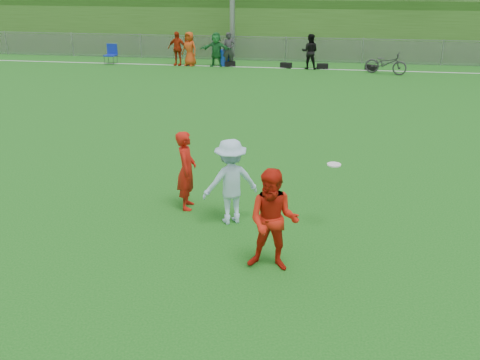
% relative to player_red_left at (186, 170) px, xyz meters
% --- Properties ---
extents(ground, '(120.00, 120.00, 0.00)m').
position_rel_player_red_left_xyz_m(ground, '(0.82, -1.31, -0.86)').
color(ground, '#135B15').
rests_on(ground, ground).
extents(sideline_far, '(60.00, 0.10, 0.01)m').
position_rel_player_red_left_xyz_m(sideline_far, '(0.82, 16.69, -0.85)').
color(sideline_far, white).
rests_on(sideline_far, ground).
extents(fence, '(58.00, 0.06, 1.30)m').
position_rel_player_red_left_xyz_m(fence, '(0.82, 18.69, -0.21)').
color(fence, gray).
rests_on(fence, ground).
extents(berm, '(120.00, 18.00, 3.00)m').
position_rel_player_red_left_xyz_m(berm, '(0.82, 29.69, 0.64)').
color(berm, '#254F16').
rests_on(berm, ground).
extents(spectator_row, '(7.69, 0.80, 1.69)m').
position_rel_player_red_left_xyz_m(spectator_row, '(-2.07, 16.69, -0.01)').
color(spectator_row, '#AA270B').
rests_on(spectator_row, ground).
extents(gear_bags, '(7.63, 0.54, 0.26)m').
position_rel_player_red_left_xyz_m(gear_bags, '(1.76, 16.79, -0.73)').
color(gear_bags, black).
rests_on(gear_bags, ground).
extents(player_red_left, '(0.49, 0.67, 1.72)m').
position_rel_player_red_left_xyz_m(player_red_left, '(0.00, 0.00, 0.00)').
color(player_red_left, '#B9170C').
rests_on(player_red_left, ground).
extents(player_red_center, '(0.94, 0.76, 1.82)m').
position_rel_player_red_left_xyz_m(player_red_center, '(2.04, -2.20, 0.05)').
color(player_red_center, red).
rests_on(player_red_center, ground).
extents(player_blue, '(1.31, 1.10, 1.76)m').
position_rel_player_red_left_xyz_m(player_blue, '(1.04, -0.54, 0.02)').
color(player_blue, '#A9D3EB').
rests_on(player_blue, ground).
extents(frisbee, '(0.27, 0.27, 0.02)m').
position_rel_player_red_left_xyz_m(frisbee, '(3.04, -0.51, 0.49)').
color(frisbee, silver).
rests_on(frisbee, ground).
extents(recycling_bin, '(0.59, 0.59, 0.81)m').
position_rel_player_red_left_xyz_m(recycling_bin, '(-2.18, 16.92, -0.45)').
color(recycling_bin, '#0E329C').
rests_on(recycling_bin, ground).
extents(camp_chair, '(0.59, 0.60, 1.01)m').
position_rel_player_red_left_xyz_m(camp_chair, '(-8.12, 16.55, -0.56)').
color(camp_chair, '#0E24A2').
rests_on(camp_chair, ground).
extents(bicycle, '(2.06, 1.25, 1.02)m').
position_rel_player_red_left_xyz_m(bicycle, '(5.74, 15.89, -0.35)').
color(bicycle, '#2D2C2F').
rests_on(bicycle, ground).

